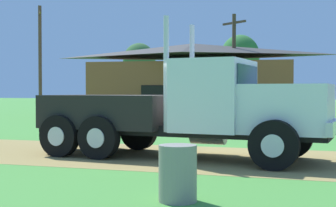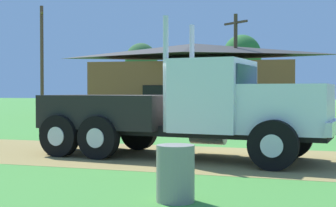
{
  "view_description": "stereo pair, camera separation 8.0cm",
  "coord_description": "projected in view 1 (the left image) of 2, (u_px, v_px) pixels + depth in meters",
  "views": [
    {
      "loc": [
        4.32,
        -12.85,
        1.8
      ],
      "look_at": [
        -0.2,
        1.19,
        1.43
      ],
      "focal_mm": 52.61,
      "sensor_mm": 36.0,
      "label": 1
    },
    {
      "loc": [
        4.39,
        -12.83,
        1.8
      ],
      "look_at": [
        -0.2,
        1.19,
        1.43
      ],
      "focal_mm": 52.61,
      "sensor_mm": 36.0,
      "label": 2
    }
  ],
  "objects": [
    {
      "name": "truck_foreground_white",
      "position": [
        186.0,
        111.0,
        13.23
      ],
      "size": [
        8.27,
        3.3,
        3.7
      ],
      "color": "black",
      "rests_on": "ground_plane"
    },
    {
      "name": "ground_plane",
      "position": [
        162.0,
        156.0,
        13.6
      ],
      "size": [
        200.0,
        200.0,
        0.0
      ],
      "primitive_type": "plane",
      "color": "#468D39"
    },
    {
      "name": "tree_mid",
      "position": [
        240.0,
        56.0,
        52.07
      ],
      "size": [
        4.09,
        4.09,
        7.79
      ],
      "color": "#513823",
      "rests_on": "ground_plane"
    },
    {
      "name": "dirt_track",
      "position": [
        162.0,
        156.0,
        13.6
      ],
      "size": [
        120.0,
        5.24,
        0.01
      ],
      "primitive_type": "cube",
      "color": "olive",
      "rests_on": "ground_plane"
    },
    {
      "name": "steel_barrel",
      "position": [
        178.0,
        173.0,
        8.0
      ],
      "size": [
        0.63,
        0.63,
        0.92
      ],
      "primitive_type": "cylinder",
      "color": "gray",
      "rests_on": "ground_plane"
    },
    {
      "name": "shed_building",
      "position": [
        192.0,
        81.0,
        35.11
      ],
      "size": [
        15.07,
        7.88,
        5.21
      ],
      "color": "brown",
      "rests_on": "ground_plane"
    },
    {
      "name": "utility_pole_far",
      "position": [
        234.0,
        62.0,
        33.78
      ],
      "size": [
        1.85,
        1.43,
        7.1
      ],
      "color": "#4E3B29",
      "rests_on": "ground_plane"
    },
    {
      "name": "utility_pole_near",
      "position": [
        40.0,
        57.0,
        37.97
      ],
      "size": [
        1.39,
        1.87,
        8.4
      ],
      "color": "brown",
      "rests_on": "ground_plane"
    },
    {
      "name": "tree_left",
      "position": [
        139.0,
        61.0,
        54.39
      ],
      "size": [
        3.59,
        3.59,
        7.14
      ],
      "color": "#513823",
      "rests_on": "ground_plane"
    }
  ]
}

